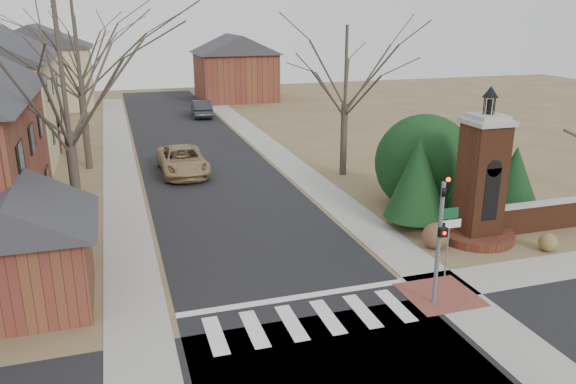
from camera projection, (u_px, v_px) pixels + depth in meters
name	position (u px, v px, depth m)	size (l,w,h in m)	color
ground	(319.00, 333.00, 16.91)	(120.00, 120.00, 0.00)	brown
main_street	(202.00, 160.00, 36.89)	(8.00, 70.00, 0.01)	black
crosswalk_zone	(310.00, 320.00, 17.63)	(8.00, 2.20, 0.02)	silver
stop_bar	(295.00, 298.00, 18.99)	(8.00, 0.35, 0.02)	silver
sidewalk_right_main	(278.00, 154.00, 38.38)	(2.00, 60.00, 0.02)	gray
sidewalk_left	(120.00, 166.00, 35.41)	(2.00, 60.00, 0.02)	gray
curb_apron	(440.00, 295.00, 19.18)	(2.40, 2.40, 0.02)	brown
traffic_signal_pole	(440.00, 231.00, 17.87)	(0.28, 0.41, 4.50)	slate
sign_post	(449.00, 229.00, 19.72)	(0.90, 0.07, 2.75)	slate
brick_gate_monument	(480.00, 190.00, 23.36)	(3.20, 3.20, 6.47)	#582C1A
brick_garden_wall	(562.00, 213.00, 25.11)	(7.50, 0.50, 1.30)	#582C1A
garage_left	(20.00, 242.00, 17.87)	(4.80, 4.80, 4.29)	brown
house_distant_left	(38.00, 65.00, 55.79)	(10.80, 8.80, 8.53)	tan
house_distant_right	(235.00, 66.00, 61.69)	(8.80, 8.80, 7.30)	brown
evergreen_near	(417.00, 178.00, 24.62)	(2.80, 2.80, 4.10)	#473D33
evergreen_mid	(467.00, 159.00, 26.57)	(3.40, 3.40, 4.70)	#473D33
evergreen_far	(514.00, 176.00, 26.44)	(2.40, 2.40, 3.30)	#473D33
evergreen_mass	(424.00, 159.00, 27.38)	(4.80, 4.80, 4.80)	black
bare_tree_0	(60.00, 56.00, 20.74)	(8.05, 8.05, 11.15)	#473D33
bare_tree_1	(75.00, 34.00, 32.45)	(8.40, 8.40, 11.64)	#473D33
bare_tree_2	(77.00, 42.00, 44.42)	(7.35, 7.35, 10.19)	#473D33
bare_tree_3	(346.00, 60.00, 31.55)	(7.00, 7.00, 9.70)	#473D33
pickup_truck	(183.00, 161.00, 33.48)	(2.65, 5.74, 1.60)	#A08357
distant_car	(201.00, 108.00, 51.98)	(1.66, 4.75, 1.56)	#2C2D32
dry_shrub_left	(436.00, 236.00, 22.86)	(1.09, 1.09, 1.09)	brown
dry_shrub_right	(548.00, 242.00, 22.66)	(0.74, 0.74, 0.74)	olive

